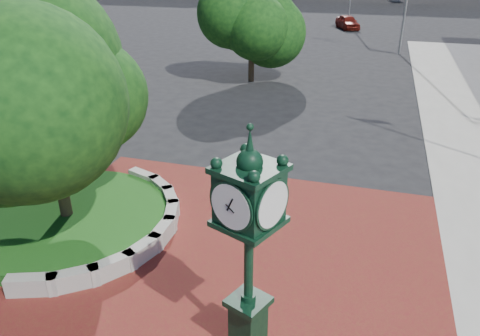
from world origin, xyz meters
The scene contains 8 objects.
ground centered at (0.00, 0.00, 0.00)m, with size 200.00×200.00×0.00m, color black.
plaza centered at (0.00, -1.00, 0.02)m, with size 12.00×12.00×0.04m, color maroon.
planter_wall centered at (-2.71, 0.00, 0.27)m, with size 2.96×6.77×0.54m.
grass_bed centered at (-5.00, 0.00, 0.20)m, with size 6.10×6.10×0.40m, color #134212.
tree_planter centered at (-5.00, 0.00, 3.72)m, with size 5.20×5.20×6.33m.
tree_street centered at (-4.00, 18.00, 3.24)m, with size 4.40×4.40×5.45m.
post_clock centered at (1.66, -3.26, 2.79)m, with size 1.32×1.32×5.08m.
parked_car centered at (0.20, 40.63, 0.68)m, with size 1.62×4.02×1.37m, color maroon.
Camera 1 is at (3.55, -10.32, 7.84)m, focal length 35.00 mm.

